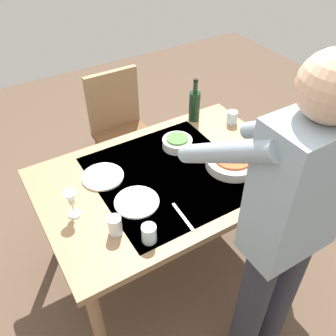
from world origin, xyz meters
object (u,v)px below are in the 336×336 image
object	(u,v)px
wine_bottle	(194,105)
dinner_plate_far	(103,177)
water_cup_far_left	(115,225)
serving_bowl_pasta	(232,161)
dining_table	(168,185)
person_server	(285,226)
side_bowl_salad	(177,142)
water_cup_near_right	(232,117)
wine_glass_left	(71,199)
water_cup_near_left	(149,234)
dinner_plate_near	(137,202)
chair_near	(121,125)

from	to	relation	value
wine_bottle	dinner_plate_far	world-z (taller)	wine_bottle
wine_bottle	dinner_plate_far	xyz separation A→B (m)	(0.76, 0.22, -0.10)
water_cup_far_left	serving_bowl_pasta	xyz separation A→B (m)	(-0.77, -0.10, -0.02)
wine_bottle	dining_table	bearing A→B (deg)	41.79
dinner_plate_far	person_server	bearing A→B (deg)	114.71
side_bowl_salad	wine_bottle	bearing A→B (deg)	-142.17
person_server	water_cup_near_right	xyz separation A→B (m)	(-0.53, -0.96, -0.20)
person_server	wine_glass_left	distance (m)	0.97
water_cup_near_left	water_cup_near_right	bearing A→B (deg)	-148.57
wine_glass_left	dinner_plate_far	distance (m)	0.31
wine_glass_left	water_cup_near_right	distance (m)	1.20
serving_bowl_pasta	dinner_plate_near	size ratio (longest dim) A/B	1.30
chair_near	water_cup_near_right	bearing A→B (deg)	130.31
serving_bowl_pasta	dinner_plate_near	bearing A→B (deg)	-1.71
wine_glass_left	dinner_plate_near	bearing A→B (deg)	163.51
person_server	water_cup_far_left	bearing A→B (deg)	-44.57
water_cup_near_left	side_bowl_salad	distance (m)	0.73
dining_table	serving_bowl_pasta	distance (m)	0.39
person_server	dinner_plate_near	bearing A→B (deg)	-61.41
dinner_plate_near	chair_near	bearing A→B (deg)	-109.94
person_server	water_cup_near_left	bearing A→B (deg)	-43.82
wine_bottle	dinner_plate_near	xyz separation A→B (m)	(0.68, 0.49, -0.10)
chair_near	side_bowl_salad	size ratio (longest dim) A/B	5.06
wine_bottle	side_bowl_salad	size ratio (longest dim) A/B	1.64
dining_table	wine_bottle	bearing A→B (deg)	-138.21
wine_bottle	side_bowl_salad	xyz separation A→B (m)	(0.26, 0.20, -0.08)
serving_bowl_pasta	dinner_plate_near	world-z (taller)	serving_bowl_pasta
water_cup_near_left	water_cup_near_right	size ratio (longest dim) A/B	1.07
dining_table	water_cup_far_left	distance (m)	0.49
chair_near	wine_bottle	xyz separation A→B (m)	(-0.34, 0.46, 0.30)
dinner_plate_far	serving_bowl_pasta	bearing A→B (deg)	156.81
water_cup_near_left	dinner_plate_near	size ratio (longest dim) A/B	0.40
water_cup_near_right	water_cup_far_left	xyz separation A→B (m)	(1.05, 0.45, 0.01)
person_server	chair_near	bearing A→B (deg)	-90.10
chair_near	wine_glass_left	world-z (taller)	chair_near
wine_glass_left	water_cup_far_left	distance (m)	0.25
chair_near	water_cup_near_right	xyz separation A→B (m)	(-0.53, 0.62, 0.24)
person_server	wine_bottle	bearing A→B (deg)	-106.90
dining_table	side_bowl_salad	size ratio (longest dim) A/B	7.85
dining_table	dinner_plate_near	world-z (taller)	dinner_plate_near
side_bowl_salad	dinner_plate_far	size ratio (longest dim) A/B	0.78
dining_table	water_cup_near_left	xyz separation A→B (m)	(0.31, 0.34, 0.12)
side_bowl_salad	dinner_plate_far	bearing A→B (deg)	2.87
water_cup_far_left	dinner_plate_near	size ratio (longest dim) A/B	0.43
serving_bowl_pasta	dinner_plate_far	xyz separation A→B (m)	(0.67, -0.29, -0.03)
person_server	wine_bottle	world-z (taller)	person_server
dinner_plate_near	dinner_plate_far	distance (m)	0.28
dinner_plate_far	wine_bottle	bearing A→B (deg)	-163.48
chair_near	wine_glass_left	size ratio (longest dim) A/B	6.03
chair_near	water_cup_near_left	size ratio (longest dim) A/B	9.89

